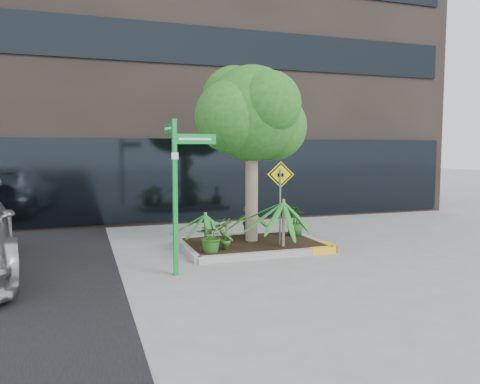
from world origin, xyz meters
name	(u,v)px	position (x,y,z in m)	size (l,w,h in m)	color
ground	(249,251)	(0.00, 0.00, 0.00)	(80.00, 80.00, 0.00)	gray
building	(188,18)	(0.50, 8.50, 7.50)	(18.00, 8.00, 15.00)	#2D2621
planter	(254,244)	(0.23, 0.27, 0.10)	(3.35, 2.36, 0.15)	#9E9E99
tree	(251,114)	(0.25, 0.52, 3.21)	(2.93, 2.60, 4.39)	gray
palm_front	(284,202)	(0.70, -0.38, 1.17)	(1.22, 1.22, 1.36)	gray
palm_left	(205,215)	(-0.97, 0.24, 0.87)	(0.87, 0.87, 0.97)	gray
palm_back	(251,212)	(0.44, 1.05, 0.76)	(0.74, 0.74, 0.82)	gray
shrub_a	(211,236)	(-1.04, -0.45, 0.51)	(0.64, 0.64, 0.72)	#265718
shrub_b	(295,221)	(1.54, 0.74, 0.54)	(0.44, 0.44, 0.78)	#215A1B
shrub_c	(226,233)	(-0.64, -0.28, 0.51)	(0.38, 0.38, 0.71)	#31621E
shrub_d	(250,220)	(0.43, 1.08, 0.56)	(0.45, 0.45, 0.82)	#23631C
street_sign_post	(177,179)	(-1.95, -1.44, 1.81)	(0.87, 0.86, 2.92)	#0E9B34
cattle_sign	(280,189)	(0.62, -0.38, 1.47)	(0.56, 0.25, 1.95)	slate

